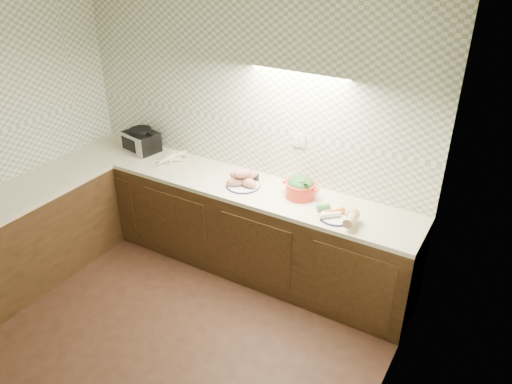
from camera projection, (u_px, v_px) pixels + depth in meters
The scene contains 8 objects.
room at pixel (99, 174), 3.16m from camera, with size 3.60×3.60×2.60m.
counter at pixel (120, 243), 4.55m from camera, with size 3.60×3.60×0.90m.
toaster_oven at pixel (141, 141), 5.20m from camera, with size 0.39×0.33×0.25m.
parsnip_pile at pixel (172, 160), 4.97m from camera, with size 0.45×0.32×0.08m.
sweet_potato_plate at pixel (243, 180), 4.53m from camera, with size 0.31×0.31×0.18m.
onion_bowl at pixel (252, 176), 4.65m from camera, with size 0.13×0.13×0.10m.
dutch_oven at pixel (301, 187), 4.35m from camera, with size 0.33×0.28×0.19m.
veg_plate at pixel (343, 214), 4.03m from camera, with size 0.40×0.28×0.13m.
Camera 1 is at (2.29, -1.93, 3.05)m, focal length 35.00 mm.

